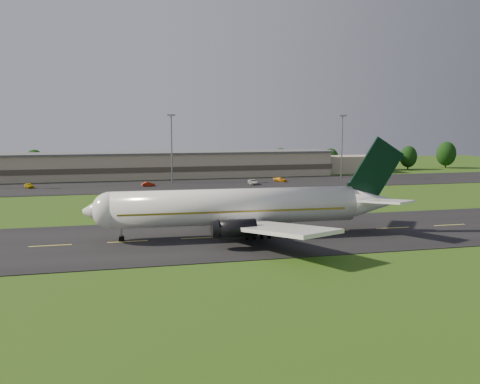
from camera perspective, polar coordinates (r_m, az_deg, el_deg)
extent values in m
plane|color=#294B12|center=(83.14, -4.27, -4.97)|extent=(360.00, 360.00, 0.00)
cube|color=black|center=(83.13, -4.27, -4.93)|extent=(220.00, 30.00, 0.10)
cube|color=black|center=(153.73, -8.75, 0.67)|extent=(260.00, 30.00, 0.10)
cylinder|color=white|center=(83.35, -0.49, -1.56)|extent=(38.19, 7.10, 5.60)
sphere|color=white|center=(81.90, -13.66, -1.93)|extent=(5.60, 5.60, 5.60)
cone|color=white|center=(82.00, -15.06, -1.96)|extent=(4.21, 5.53, 5.38)
cone|color=white|center=(90.36, 13.65, -1.07)|extent=(9.21, 5.84, 5.49)
cube|color=olive|center=(83.31, -0.83, -1.81)|extent=(35.20, 7.02, 0.28)
cube|color=black|center=(81.84, -14.09, -1.56)|extent=(2.12, 3.08, 0.65)
cube|color=white|center=(73.85, 3.83, -3.91)|extent=(13.53, 20.22, 2.20)
cube|color=white|center=(94.92, 0.31, -1.38)|extent=(14.68, 20.11, 2.20)
cube|color=white|center=(85.79, 15.09, -0.95)|extent=(7.29, 9.40, 0.91)
cube|color=white|center=(94.74, 12.39, -0.10)|extent=(7.74, 9.36, 0.91)
cube|color=black|center=(89.49, 12.82, 0.04)|extent=(5.02, 0.75, 3.00)
cube|color=black|center=(90.17, 14.33, 2.41)|extent=(9.44, 0.82, 10.55)
cylinder|color=black|center=(75.67, -0.44, -3.93)|extent=(5.70, 2.92, 2.70)
cylinder|color=black|center=(91.17, -2.38, -2.00)|extent=(5.70, 2.92, 2.70)
cube|color=tan|center=(177.16, -9.48, 2.81)|extent=(120.00, 15.00, 8.00)
cube|color=#4C4438|center=(177.22, -9.47, 2.55)|extent=(121.00, 15.40, 1.60)
cube|color=#595B60|center=(176.89, -9.51, 4.15)|extent=(122.00, 16.00, 0.50)
cube|color=tan|center=(197.22, 11.23, 2.93)|extent=(28.00, 11.00, 6.00)
cylinder|color=gray|center=(161.36, -7.31, 4.55)|extent=(0.44, 0.44, 20.00)
cube|color=gray|center=(161.19, -7.36, 8.14)|extent=(2.40, 1.20, 0.50)
cylinder|color=gray|center=(176.31, 10.81, 4.71)|extent=(0.44, 0.44, 20.00)
cube|color=gray|center=(176.16, 10.89, 8.00)|extent=(2.40, 1.20, 0.50)
cylinder|color=black|center=(187.54, -21.04, 1.88)|extent=(0.56, 0.56, 2.89)
ellipsoid|color=black|center=(187.26, -21.09, 2.96)|extent=(6.74, 6.74, 8.43)
cylinder|color=black|center=(196.75, 4.35, 2.56)|extent=(0.56, 0.56, 2.73)
ellipsoid|color=black|center=(196.50, 4.36, 3.53)|extent=(6.37, 6.37, 7.97)
cylinder|color=black|center=(203.42, 9.61, 2.62)|extent=(0.56, 0.56, 2.65)
ellipsoid|color=black|center=(203.18, 9.63, 3.53)|extent=(6.18, 6.18, 7.73)
cylinder|color=black|center=(211.84, 14.73, 2.78)|extent=(0.56, 0.56, 3.46)
ellipsoid|color=black|center=(211.57, 14.77, 3.92)|extent=(8.07, 8.07, 10.09)
cylinder|color=black|center=(216.80, 17.47, 2.70)|extent=(0.56, 0.56, 2.85)
ellipsoid|color=black|center=(216.56, 17.51, 3.62)|extent=(6.65, 6.65, 8.31)
cylinder|color=black|center=(228.65, 21.08, 2.83)|extent=(0.56, 0.56, 3.30)
ellipsoid|color=black|center=(228.40, 21.13, 3.84)|extent=(7.70, 7.70, 9.62)
imported|color=gold|center=(157.12, -21.61, 0.64)|extent=(3.17, 4.28, 1.36)
imported|color=#9B1E0A|center=(152.32, -9.78, 0.83)|extent=(3.89, 2.11, 1.22)
imported|color=silver|center=(154.91, 1.40, 1.09)|extent=(2.69, 5.28, 1.43)
imported|color=orange|center=(162.64, 4.30, 1.34)|extent=(4.11, 4.54, 1.27)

